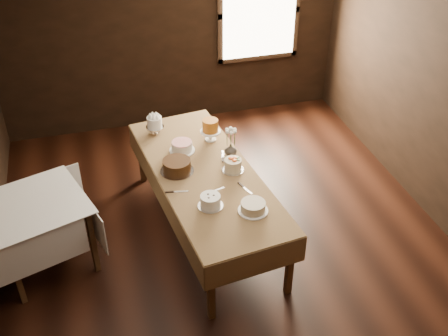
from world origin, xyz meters
TOP-DOWN VIEW (x-y plane):
  - floor at (0.00, 0.00)m, footprint 5.00×6.00m
  - ceiling at (0.00, 0.00)m, footprint 5.00×6.00m
  - wall_back at (0.00, 3.00)m, footprint 5.00×0.02m
  - window at (1.30, 2.94)m, footprint 1.10×0.05m
  - display_table at (-0.17, 0.35)m, footprint 1.35×2.76m
  - side_table at (-1.97, 0.28)m, footprint 1.23×1.23m
  - cake_meringue at (-0.56, 1.31)m, footprint 0.24×0.24m
  - cake_lattice at (-0.32, 0.84)m, footprint 0.30×0.30m
  - cake_caramel at (0.05, 0.98)m, footprint 0.25×0.25m
  - cake_chocolate at (-0.46, 0.45)m, footprint 0.37×0.37m
  - cake_flowers at (0.13, 0.30)m, footprint 0.25×0.25m
  - cake_swirl at (-0.26, -0.23)m, footprint 0.29×0.29m
  - cake_cream at (0.13, -0.42)m, footprint 0.33×0.33m
  - cake_server_a at (-0.11, 0.01)m, footprint 0.24×0.09m
  - cake_server_b at (0.18, -0.08)m, footprint 0.11×0.23m
  - cake_server_d at (0.11, 0.64)m, footprint 0.09×0.24m
  - cake_server_e at (-0.50, 0.08)m, footprint 0.24×0.07m
  - flower_vase at (0.19, 0.61)m, footprint 0.19×0.19m
  - flower_bouquet at (0.19, 0.61)m, footprint 0.14×0.14m

SIDE VIEW (x-z plane):
  - floor at x=0.00m, z-range -0.01..0.01m
  - side_table at x=-1.97m, z-range 0.31..1.14m
  - display_table at x=-0.17m, z-range 0.35..1.17m
  - cake_server_a at x=-0.11m, z-range 0.82..0.83m
  - cake_server_b at x=0.18m, z-range 0.82..0.83m
  - cake_server_d at x=0.11m, z-range 0.82..0.83m
  - cake_server_e at x=-0.50m, z-range 0.82..0.83m
  - cake_cream at x=0.13m, z-range 0.82..0.92m
  - cake_lattice at x=-0.32m, z-range 0.82..0.93m
  - cake_swirl at x=-0.26m, z-range 0.82..0.95m
  - cake_flowers at x=0.13m, z-range 0.82..0.96m
  - cake_chocolate at x=-0.46m, z-range 0.82..0.96m
  - flower_vase at x=0.19m, z-range 0.82..0.97m
  - cake_meringue at x=-0.56m, z-range 0.81..1.04m
  - cake_caramel at x=0.05m, z-range 0.80..1.09m
  - flower_bouquet at x=0.19m, z-range 0.99..1.19m
  - wall_back at x=0.00m, z-range 0.00..2.80m
  - window at x=1.30m, z-range 0.95..2.25m
  - ceiling at x=0.00m, z-range 2.79..2.80m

